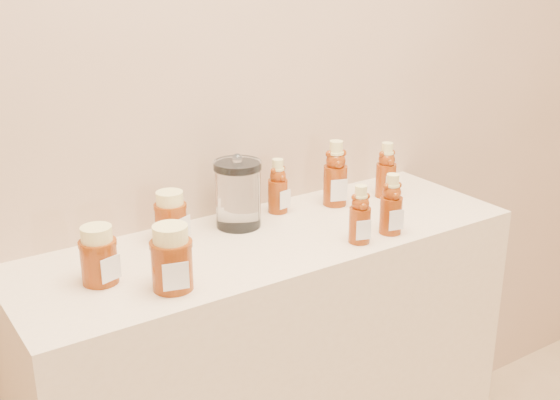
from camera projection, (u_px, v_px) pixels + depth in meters
wall_back at (223, 31)px, 1.63m from camera, size 3.50×0.02×2.70m
display_table at (272, 400)px, 1.78m from camera, size 1.20×0.40×0.90m
bear_bottle_back_left at (278, 182)px, 1.75m from camera, size 0.06×0.06×0.16m
bear_bottle_back_mid at (336, 169)px, 1.80m from camera, size 0.08×0.08×0.19m
bear_bottle_back_right at (386, 166)px, 1.86m from camera, size 0.06×0.06×0.17m
bear_bottle_front_left at (360, 210)px, 1.57m from camera, size 0.07×0.07×0.15m
bear_bottle_front_right at (392, 200)px, 1.62m from camera, size 0.07×0.07×0.16m
honey_jar_left at (98, 255)px, 1.39m from camera, size 0.10×0.10×0.12m
honey_jar_back at (171, 217)px, 1.59m from camera, size 0.10×0.10×0.12m
honey_jar_front at (172, 258)px, 1.36m from camera, size 0.10×0.10×0.13m
glass_canister at (238, 191)px, 1.66m from camera, size 0.14×0.14×0.18m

